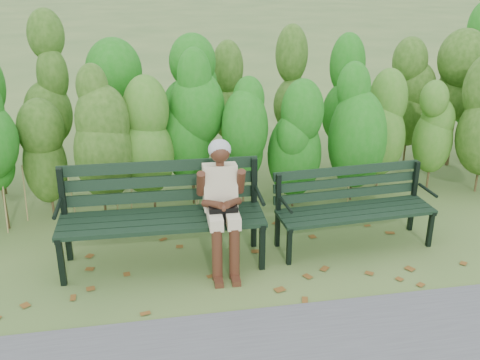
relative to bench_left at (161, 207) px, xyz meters
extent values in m
plane|color=#405D2A|center=(0.86, -0.13, -0.61)|extent=(80.00, 80.00, 0.00)
cylinder|color=#47381E|center=(-1.29, 1.17, -0.21)|extent=(0.03, 0.03, 0.80)
ellipsoid|color=#176E12|center=(-1.29, 1.17, 0.43)|extent=(0.64, 0.64, 1.44)
cylinder|color=#47381E|center=(-0.67, 1.17, -0.21)|extent=(0.03, 0.03, 0.80)
ellipsoid|color=#176E12|center=(-0.67, 1.17, 0.43)|extent=(0.64, 0.64, 1.44)
cylinder|color=#47381E|center=(-0.06, 1.17, -0.21)|extent=(0.03, 0.03, 0.80)
ellipsoid|color=#176E12|center=(-0.06, 1.17, 0.43)|extent=(0.64, 0.64, 1.44)
cylinder|color=#47381E|center=(0.55, 1.17, -0.21)|extent=(0.03, 0.03, 0.80)
ellipsoid|color=#176E12|center=(0.55, 1.17, 0.43)|extent=(0.64, 0.64, 1.44)
cylinder|color=#47381E|center=(1.16, 1.17, -0.21)|extent=(0.03, 0.03, 0.80)
ellipsoid|color=#176E12|center=(1.16, 1.17, 0.43)|extent=(0.64, 0.64, 1.44)
cylinder|color=#47381E|center=(1.77, 1.17, -0.21)|extent=(0.03, 0.03, 0.80)
ellipsoid|color=#176E12|center=(1.77, 1.17, 0.43)|extent=(0.64, 0.64, 1.44)
cylinder|color=#47381E|center=(2.39, 1.17, -0.21)|extent=(0.03, 0.03, 0.80)
ellipsoid|color=#176E12|center=(2.39, 1.17, 0.43)|extent=(0.64, 0.64, 1.44)
cylinder|color=#47381E|center=(3.00, 1.17, -0.21)|extent=(0.03, 0.03, 0.80)
ellipsoid|color=#176E12|center=(3.00, 1.17, 0.43)|extent=(0.64, 0.64, 1.44)
cylinder|color=#47381E|center=(3.61, 1.17, -0.21)|extent=(0.03, 0.03, 0.80)
ellipsoid|color=#176E12|center=(3.61, 1.17, 0.43)|extent=(0.64, 0.64, 1.44)
cylinder|color=#47381E|center=(4.22, 1.17, -0.21)|extent=(0.03, 0.03, 0.80)
ellipsoid|color=#176E12|center=(4.22, 1.17, 0.43)|extent=(0.64, 0.64, 1.44)
cylinder|color=#47381E|center=(-1.83, 2.17, -0.06)|extent=(0.04, 0.04, 1.10)
ellipsoid|color=#254A12|center=(-1.83, 2.17, 0.82)|extent=(0.70, 0.70, 1.98)
cylinder|color=#47381E|center=(-1.06, 2.17, -0.06)|extent=(0.04, 0.04, 1.10)
ellipsoid|color=#254A12|center=(-1.06, 2.17, 0.82)|extent=(0.70, 0.70, 1.98)
cylinder|color=#47381E|center=(-0.30, 2.17, -0.06)|extent=(0.04, 0.04, 1.10)
ellipsoid|color=#254A12|center=(-0.30, 2.17, 0.82)|extent=(0.70, 0.70, 1.98)
cylinder|color=#47381E|center=(0.47, 2.17, -0.06)|extent=(0.04, 0.04, 1.10)
ellipsoid|color=#254A12|center=(0.47, 2.17, 0.82)|extent=(0.70, 0.70, 1.98)
cylinder|color=#47381E|center=(1.24, 2.17, -0.06)|extent=(0.04, 0.04, 1.10)
ellipsoid|color=#254A12|center=(1.24, 2.17, 0.82)|extent=(0.70, 0.70, 1.98)
cylinder|color=#47381E|center=(2.01, 2.17, -0.06)|extent=(0.04, 0.04, 1.10)
ellipsoid|color=#254A12|center=(2.01, 2.17, 0.82)|extent=(0.70, 0.70, 1.98)
cylinder|color=#47381E|center=(2.78, 2.17, -0.06)|extent=(0.04, 0.04, 1.10)
ellipsoid|color=#254A12|center=(2.78, 2.17, 0.82)|extent=(0.70, 0.70, 1.98)
cylinder|color=#47381E|center=(3.54, 2.17, -0.06)|extent=(0.04, 0.04, 1.10)
ellipsoid|color=#254A12|center=(3.54, 2.17, 0.82)|extent=(0.70, 0.70, 1.98)
cylinder|color=#47381E|center=(4.31, 2.17, -0.06)|extent=(0.04, 0.04, 1.10)
ellipsoid|color=#254A12|center=(4.31, 2.17, 0.82)|extent=(0.70, 0.70, 1.98)
cube|color=brown|center=(0.08, 0.67, -0.60)|extent=(0.10, 0.11, 0.01)
cube|color=brown|center=(-0.91, 0.47, -0.60)|extent=(0.11, 0.11, 0.01)
cube|color=brown|center=(2.05, -1.28, -0.60)|extent=(0.09, 0.11, 0.01)
cube|color=brown|center=(-0.26, -0.77, -0.60)|extent=(0.10, 0.11, 0.01)
cube|color=brown|center=(-0.49, -0.22, -0.60)|extent=(0.09, 0.07, 0.01)
cube|color=brown|center=(1.32, 0.83, -0.60)|extent=(0.07, 0.09, 0.01)
cube|color=brown|center=(-0.24, 0.19, -0.60)|extent=(0.10, 0.11, 0.01)
cube|color=brown|center=(3.31, 0.61, -0.60)|extent=(0.11, 0.11, 0.01)
cube|color=brown|center=(0.93, -1.27, -0.60)|extent=(0.10, 0.09, 0.01)
cube|color=brown|center=(0.48, 0.49, -0.60)|extent=(0.10, 0.11, 0.01)
cube|color=brown|center=(1.17, 0.83, -0.60)|extent=(0.11, 0.11, 0.01)
cube|color=brown|center=(2.85, 0.12, -0.60)|extent=(0.11, 0.11, 0.01)
cube|color=brown|center=(2.66, -0.90, -0.60)|extent=(0.09, 0.10, 0.01)
cube|color=brown|center=(2.47, -1.22, -0.60)|extent=(0.11, 0.10, 0.01)
cube|color=brown|center=(-0.01, 0.10, -0.60)|extent=(0.10, 0.11, 0.01)
cube|color=brown|center=(1.37, -0.88, -0.60)|extent=(0.08, 0.10, 0.01)
cube|color=brown|center=(3.73, 0.68, -0.60)|extent=(0.11, 0.11, 0.01)
cube|color=brown|center=(1.27, -0.65, -0.60)|extent=(0.11, 0.11, 0.01)
cube|color=brown|center=(-1.11, -0.39, -0.60)|extent=(0.07, 0.09, 0.01)
cube|color=brown|center=(-1.13, 0.83, -0.60)|extent=(0.09, 0.07, 0.01)
cube|color=brown|center=(0.60, 0.12, -0.60)|extent=(0.11, 0.11, 0.01)
cube|color=brown|center=(2.68, 0.18, -0.60)|extent=(0.10, 0.11, 0.01)
cube|color=brown|center=(2.26, -1.17, -0.60)|extent=(0.11, 0.11, 0.01)
cube|color=brown|center=(-0.85, -0.94, -0.60)|extent=(0.11, 0.10, 0.01)
cube|color=brown|center=(-0.09, 0.37, -0.60)|extent=(0.11, 0.11, 0.01)
cube|color=brown|center=(-1.60, 0.26, -0.60)|extent=(0.11, 0.11, 0.01)
cube|color=brown|center=(0.52, -0.65, -0.60)|extent=(0.11, 0.11, 0.01)
cube|color=brown|center=(1.76, 0.50, -0.60)|extent=(0.10, 0.08, 0.01)
cube|color=brown|center=(0.86, 0.41, -0.60)|extent=(0.10, 0.09, 0.01)
cube|color=brown|center=(-0.12, -1.04, -0.60)|extent=(0.11, 0.11, 0.01)
cube|color=brown|center=(0.39, 0.16, -0.60)|extent=(0.11, 0.11, 0.01)
cube|color=brown|center=(1.21, -0.25, -0.60)|extent=(0.08, 0.10, 0.01)
cube|color=brown|center=(1.70, 0.09, -0.60)|extent=(0.11, 0.09, 0.01)
cube|color=brown|center=(-1.26, -0.81, -0.60)|extent=(0.08, 0.10, 0.01)
cube|color=brown|center=(-0.55, -0.68, -0.60)|extent=(0.10, 0.11, 0.01)
cube|color=brown|center=(-1.01, 0.35, -0.60)|extent=(0.11, 0.09, 0.01)
cube|color=black|center=(-0.01, -0.34, -0.09)|extent=(2.06, 0.19, 0.05)
cube|color=black|center=(-0.01, -0.20, -0.09)|extent=(2.06, 0.19, 0.05)
cube|color=black|center=(0.00, -0.05, -0.09)|extent=(2.06, 0.19, 0.05)
cube|color=black|center=(0.00, 0.09, -0.09)|extent=(2.06, 0.19, 0.05)
cube|color=black|center=(0.01, 0.19, 0.03)|extent=(2.06, 0.13, 0.12)
cube|color=black|center=(0.01, 0.21, 0.19)|extent=(2.06, 0.13, 0.12)
cube|color=black|center=(0.01, 0.23, 0.35)|extent=(2.06, 0.13, 0.12)
cube|color=black|center=(-0.99, -0.32, -0.35)|extent=(0.06, 0.06, 0.51)
cube|color=black|center=(-0.98, 0.17, -0.09)|extent=(0.06, 0.06, 1.03)
cube|color=black|center=(-0.99, -0.10, -0.11)|extent=(0.07, 0.57, 0.05)
cylinder|color=black|center=(-0.99, -0.15, 0.14)|extent=(0.05, 0.43, 0.04)
cube|color=black|center=(0.97, -0.38, -0.35)|extent=(0.06, 0.06, 0.51)
cube|color=black|center=(0.99, 0.11, -0.09)|extent=(0.06, 0.06, 1.03)
cube|color=black|center=(0.98, -0.15, -0.11)|extent=(0.07, 0.57, 0.05)
cylinder|color=black|center=(0.98, -0.21, 0.14)|extent=(0.05, 0.43, 0.04)
cube|color=black|center=(2.07, -0.28, -0.18)|extent=(1.70, 0.20, 0.04)
cube|color=black|center=(2.07, -0.17, -0.18)|extent=(1.70, 0.20, 0.04)
cube|color=black|center=(2.06, -0.05, -0.18)|extent=(1.70, 0.20, 0.04)
cube|color=black|center=(2.05, 0.07, -0.18)|extent=(1.70, 0.20, 0.04)
cube|color=black|center=(2.05, 0.16, -0.08)|extent=(1.70, 0.15, 0.10)
cube|color=black|center=(2.05, 0.17, 0.05)|extent=(1.70, 0.15, 0.10)
cube|color=black|center=(2.05, 0.18, 0.18)|extent=(1.70, 0.15, 0.10)
cube|color=black|center=(1.27, -0.34, -0.39)|extent=(0.05, 0.05, 0.42)
cube|color=black|center=(1.24, 0.06, -0.18)|extent=(0.05, 0.05, 0.85)
cube|color=black|center=(1.26, -0.16, -0.20)|extent=(0.08, 0.47, 0.04)
cylinder|color=black|center=(1.26, -0.20, 0.01)|extent=(0.05, 0.35, 0.03)
cube|color=black|center=(2.88, -0.25, -0.39)|extent=(0.05, 0.05, 0.42)
cube|color=black|center=(2.86, 0.16, -0.18)|extent=(0.05, 0.05, 0.85)
cube|color=black|center=(2.87, -0.06, -0.20)|extent=(0.08, 0.47, 0.04)
cylinder|color=black|center=(2.88, -0.11, 0.01)|extent=(0.05, 0.35, 0.03)
cube|color=beige|center=(0.50, -0.34, -0.01)|extent=(0.14, 0.40, 0.12)
cube|color=beige|center=(0.67, -0.34, -0.01)|extent=(0.14, 0.40, 0.12)
cylinder|color=#432214|center=(0.50, -0.50, -0.33)|extent=(0.11, 0.11, 0.55)
cylinder|color=#432214|center=(0.67, -0.50, -0.33)|extent=(0.11, 0.11, 0.55)
cube|color=#432214|center=(0.49, -0.58, -0.58)|extent=(0.09, 0.19, 0.06)
cube|color=#432214|center=(0.67, -0.58, -0.58)|extent=(0.09, 0.19, 0.06)
cube|color=beige|center=(0.59, -0.09, 0.21)|extent=(0.35, 0.25, 0.49)
cylinder|color=#432214|center=(0.59, -0.11, 0.47)|extent=(0.09, 0.09, 0.09)
sphere|color=#432214|center=(0.59, -0.11, 0.59)|extent=(0.20, 0.20, 0.20)
ellipsoid|color=gray|center=(0.59, -0.09, 0.61)|extent=(0.23, 0.22, 0.21)
cylinder|color=#432214|center=(0.39, -0.16, 0.29)|extent=(0.09, 0.20, 0.29)
cylinder|color=#432214|center=(0.79, -0.17, 0.29)|extent=(0.09, 0.20, 0.29)
cylinder|color=#432214|center=(0.49, -0.28, 0.12)|extent=(0.21, 0.25, 0.13)
cylinder|color=#432214|center=(0.69, -0.29, 0.12)|extent=(0.22, 0.25, 0.13)
sphere|color=#432214|center=(0.59, -0.34, 0.10)|extent=(0.10, 0.10, 0.10)
cube|color=black|center=(0.59, -0.33, 0.03)|extent=(0.29, 0.12, 0.15)
camera|label=1|loc=(-0.14, -5.25, 2.42)|focal=42.00mm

